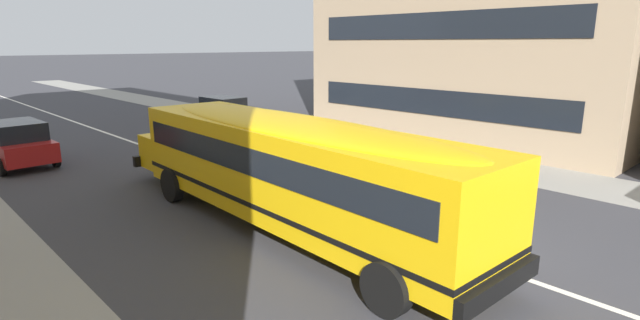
{
  "coord_description": "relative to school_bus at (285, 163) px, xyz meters",
  "views": [
    {
      "loc": [
        5.11,
        -8.7,
        4.41
      ],
      "look_at": [
        -3.19,
        -0.81,
        1.63
      ],
      "focal_mm": 27.11,
      "sensor_mm": 36.0,
      "label": 1
    }
  ],
  "objects": [
    {
      "name": "sidewalk_far",
      "position": [
        3.55,
        9.32,
        -1.63
      ],
      "size": [
        120.0,
        3.0,
        0.01
      ],
      "primitive_type": "cube",
      "color": "gray",
      "rests_on": "ground_plane"
    },
    {
      "name": "ground_plane",
      "position": [
        3.55,
        1.62,
        -1.63
      ],
      "size": [
        400.0,
        400.0,
        0.0
      ],
      "primitive_type": "plane",
      "color": "#38383D"
    },
    {
      "name": "parked_car_silver_by_entrance",
      "position": [
        -13.32,
        6.81,
        -0.79
      ],
      "size": [
        3.97,
        2.02,
        1.64
      ],
      "rotation": [
        0.0,
        0.0,
        0.05
      ],
      "color": "#B7BABF",
      "rests_on": "ground_plane"
    },
    {
      "name": "school_bus",
      "position": [
        0.0,
        0.0,
        0.0
      ],
      "size": [
        12.35,
        3.16,
        2.75
      ],
      "rotation": [
        0.0,
        0.0,
        3.11
      ],
      "color": "yellow",
      "rests_on": "ground_plane"
    },
    {
      "name": "lane_centreline",
      "position": [
        3.55,
        1.62,
        -1.63
      ],
      "size": [
        110.0,
        0.16,
        0.01
      ],
      "primitive_type": "cube",
      "color": "silver",
      "rests_on": "ground_plane"
    },
    {
      "name": "parked_car_red_past_driveway",
      "position": [
        -11.6,
        -3.18,
        -0.79
      ],
      "size": [
        3.96,
        1.99,
        1.64
      ],
      "rotation": [
        0.0,
        0.0,
        3.18
      ],
      "color": "maroon",
      "rests_on": "ground_plane"
    }
  ]
}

